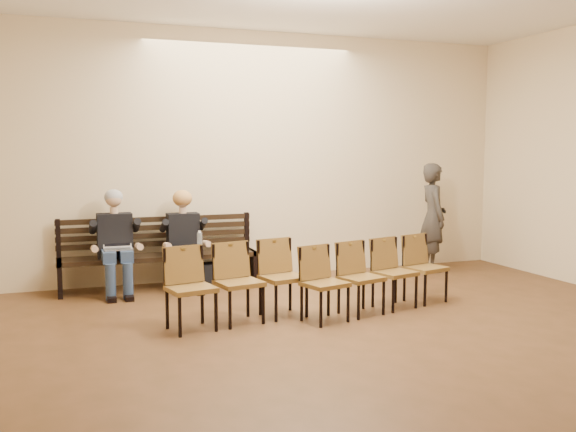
% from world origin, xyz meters
% --- Properties ---
extents(ground, '(10.00, 10.00, 0.00)m').
position_xyz_m(ground, '(0.00, 0.00, 0.00)').
color(ground, brown).
rests_on(ground, ground).
extents(room_walls, '(8.02, 10.01, 3.51)m').
position_xyz_m(room_walls, '(0.00, 0.79, 2.54)').
color(room_walls, beige).
rests_on(room_walls, ground).
extents(bench, '(2.60, 0.90, 0.45)m').
position_xyz_m(bench, '(-1.37, 4.65, 0.23)').
color(bench, black).
rests_on(bench, ground).
extents(seated_man, '(0.54, 0.75, 1.30)m').
position_xyz_m(seated_man, '(-1.95, 4.53, 0.65)').
color(seated_man, black).
rests_on(seated_man, ground).
extents(seated_woman, '(0.51, 0.71, 1.20)m').
position_xyz_m(seated_woman, '(-1.06, 4.53, 0.60)').
color(seated_woman, black).
rests_on(seated_woman, ground).
extents(laptop, '(0.40, 0.34, 0.25)m').
position_xyz_m(laptop, '(-1.93, 4.38, 0.58)').
color(laptop, silver).
rests_on(laptop, bench).
extents(water_bottle, '(0.08, 0.08, 0.22)m').
position_xyz_m(water_bottle, '(-0.92, 4.24, 0.56)').
color(water_bottle, silver).
rests_on(water_bottle, bench).
extents(bag, '(0.42, 0.29, 0.30)m').
position_xyz_m(bag, '(-0.62, 4.59, 0.15)').
color(bag, black).
rests_on(bag, ground).
extents(passerby, '(0.60, 0.77, 1.88)m').
position_xyz_m(passerby, '(2.71, 4.47, 0.94)').
color(passerby, '#332E2A').
rests_on(passerby, ground).
extents(chair_row_front, '(1.60, 0.75, 0.86)m').
position_xyz_m(chair_row_front, '(-0.85, 2.63, 0.43)').
color(chair_row_front, brown).
rests_on(chair_row_front, ground).
extents(chair_row_back, '(2.03, 0.95, 0.82)m').
position_xyz_m(chair_row_back, '(0.78, 2.57, 0.41)').
color(chair_row_back, brown).
rests_on(chair_row_back, ground).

